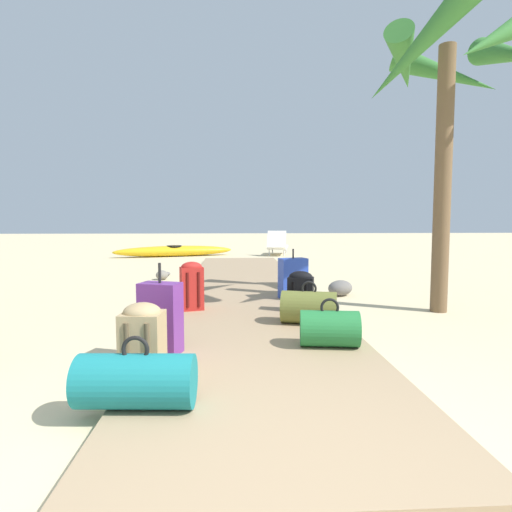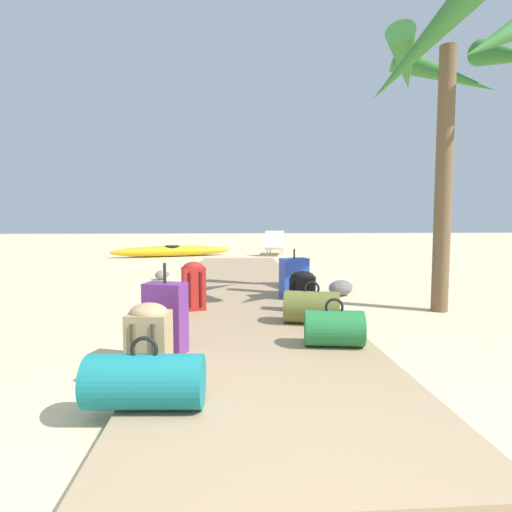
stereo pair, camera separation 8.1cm
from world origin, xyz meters
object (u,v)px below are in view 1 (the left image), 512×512
suitcase_purple (161,318)px  palm_tree_near_right (456,72)px  backpack_tan (143,337)px  lounge_chair (278,245)px  duffel_bag_teal (136,381)px  duffel_bag_green (329,328)px  backpack_red (192,285)px  suitcase_blue (293,278)px  kayak (174,251)px  backpack_black (301,290)px  duffel_bag_olive (309,307)px

suitcase_purple → palm_tree_near_right: bearing=26.7°
backpack_tan → lounge_chair: 11.16m
palm_tree_near_right → duffel_bag_teal: bearing=-140.7°
duffel_bag_green → backpack_tan: backpack_tan is taller
duffel_bag_green → backpack_red: bearing=130.3°
suitcase_blue → duffel_bag_teal: bearing=-112.8°
duffel_bag_green → suitcase_purple: suitcase_purple is taller
backpack_tan → suitcase_purple: suitcase_purple is taller
duffel_bag_teal → suitcase_blue: (1.43, 3.39, 0.12)m
duffel_bag_green → backpack_tan: bearing=-158.8°
kayak → backpack_black: bearing=-72.9°
duffel_bag_green → suitcase_blue: size_ratio=0.78×
suitcase_blue → backpack_red: bearing=-152.9°
suitcase_purple → kayak: size_ratio=0.20×
duffel_bag_olive → lounge_chair: lounge_chair is taller
backpack_red → palm_tree_near_right: palm_tree_near_right is taller
suitcase_blue → duffel_bag_olive: bearing=-91.7°
kayak → suitcase_blue: bearing=-71.0°
duffel_bag_green → duffel_bag_teal: bearing=-141.6°
duffel_bag_olive → kayak: bearing=106.0°
duffel_bag_teal → kayak: duffel_bag_teal is taller
backpack_black → duffel_bag_green: bearing=-89.2°
backpack_black → suitcase_purple: suitcase_purple is taller
duffel_bag_teal → backpack_tan: 0.56m
duffel_bag_teal → duffel_bag_green: (1.42, 1.12, -0.00)m
backpack_red → suitcase_purple: 1.68m
suitcase_blue → suitcase_purple: bearing=-121.6°
duffel_bag_teal → backpack_tan: backpack_tan is taller
duffel_bag_olive → kayak: size_ratio=0.17×
suitcase_purple → lounge_chair: (2.13, 10.46, -0.05)m
backpack_tan → duffel_bag_olive: (1.46, 1.39, -0.10)m
backpack_tan → suitcase_purple: 0.49m
backpack_black → palm_tree_near_right: palm_tree_near_right is taller
duffel_bag_teal → kayak: size_ratio=0.19×
suitcase_purple → backpack_black: bearing=46.9°
backpack_red → suitcase_purple: (-0.10, -1.67, -0.02)m
duffel_bag_green → backpack_black: bearing=90.8°
backpack_black → duffel_bag_olive: (-0.01, -0.60, -0.08)m
palm_tree_near_right → suitcase_purple: bearing=-153.3°
backpack_black → duffel_bag_olive: backpack_black is taller
suitcase_purple → lounge_chair: suitcase_purple is taller
backpack_tan → kayak: size_ratio=0.14×
duffel_bag_teal → backpack_red: bearing=88.3°
duffel_bag_green → duffel_bag_olive: bearing=92.1°
palm_tree_near_right → backpack_black: bearing=-175.2°
duffel_bag_teal → backpack_black: 2.90m
backpack_red → palm_tree_near_right: bearing=0.1°
lounge_chair → kayak: bearing=-174.6°
duffel_bag_olive → backpack_red: bearing=149.8°
lounge_chair → kayak: 3.39m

